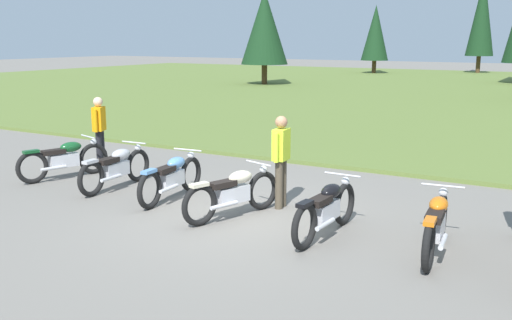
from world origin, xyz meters
TOP-DOWN VIEW (x-y plane):
  - ground_plane at (0.00, 0.00)m, footprint 140.00×140.00m
  - grass_moorland at (0.00, 26.39)m, footprint 80.00×44.00m
  - motorcycle_british_green at (-4.79, 0.52)m, footprint 0.83×2.04m
  - motorcycle_silver at (-3.21, 0.44)m, footprint 0.62×2.10m
  - motorcycle_sky_blue at (-1.71, 0.36)m, footprint 0.62×2.10m
  - motorcycle_cream at (-0.09, -0.02)m, footprint 0.84×2.03m
  - motorcycle_black at (1.67, -0.12)m, footprint 0.62×2.10m
  - motorcycle_orange at (3.32, -0.04)m, footprint 0.62×2.10m
  - rider_in_hivis_vest at (-4.95, 1.76)m, footprint 0.35×0.50m
  - rider_with_back_turned at (0.33, 0.92)m, footprint 0.25×0.55m

SIDE VIEW (x-z plane):
  - ground_plane at x=0.00m, z-range 0.00..0.00m
  - grass_moorland at x=0.00m, z-range 0.00..0.10m
  - motorcycle_british_green at x=-4.79m, z-range 0.00..0.88m
  - motorcycle_silver at x=-3.21m, z-range 0.00..0.88m
  - motorcycle_sky_blue at x=-1.71m, z-range 0.00..0.88m
  - motorcycle_cream at x=-0.09m, z-range 0.00..0.88m
  - motorcycle_black at x=1.67m, z-range 0.00..0.88m
  - motorcycle_orange at x=3.32m, z-range 0.00..0.88m
  - rider_in_hivis_vest at x=-4.95m, z-range 0.11..1.78m
  - rider_with_back_turned at x=0.33m, z-range 0.11..1.78m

